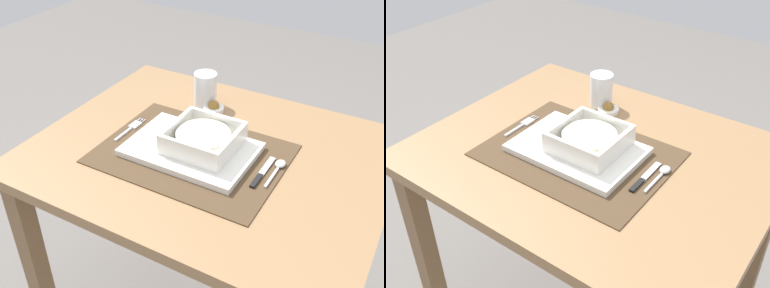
% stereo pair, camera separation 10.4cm
% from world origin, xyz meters
% --- Properties ---
extents(dining_table, '(0.86, 0.69, 0.75)m').
position_xyz_m(dining_table, '(0.00, 0.00, 0.63)').
color(dining_table, '#936D47').
rests_on(dining_table, ground).
extents(placemat, '(0.45, 0.33, 0.00)m').
position_xyz_m(placemat, '(-0.03, -0.04, 0.75)').
color(placemat, '#4C3823').
rests_on(placemat, dining_table).
extents(serving_plate, '(0.31, 0.21, 0.02)m').
position_xyz_m(serving_plate, '(-0.03, -0.03, 0.76)').
color(serving_plate, white).
rests_on(serving_plate, placemat).
extents(porridge_bowl, '(0.16, 0.16, 0.05)m').
position_xyz_m(porridge_bowl, '(-0.01, -0.02, 0.79)').
color(porridge_bowl, white).
rests_on(porridge_bowl, serving_plate).
extents(fork, '(0.02, 0.13, 0.00)m').
position_xyz_m(fork, '(-0.23, -0.02, 0.76)').
color(fork, silver).
rests_on(fork, placemat).
extents(spoon, '(0.02, 0.11, 0.01)m').
position_xyz_m(spoon, '(0.18, 0.01, 0.76)').
color(spoon, silver).
rests_on(spoon, placemat).
extents(butter_knife, '(0.01, 0.13, 0.01)m').
position_xyz_m(butter_knife, '(0.15, -0.03, 0.76)').
color(butter_knife, black).
rests_on(butter_knife, placemat).
extents(drinking_glass, '(0.07, 0.07, 0.10)m').
position_xyz_m(drinking_glass, '(-0.12, 0.21, 0.80)').
color(drinking_glass, white).
rests_on(drinking_glass, dining_table).
extents(condiment_saucer, '(0.06, 0.06, 0.03)m').
position_xyz_m(condiment_saucer, '(-0.08, 0.18, 0.76)').
color(condiment_saucer, white).
rests_on(condiment_saucer, dining_table).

